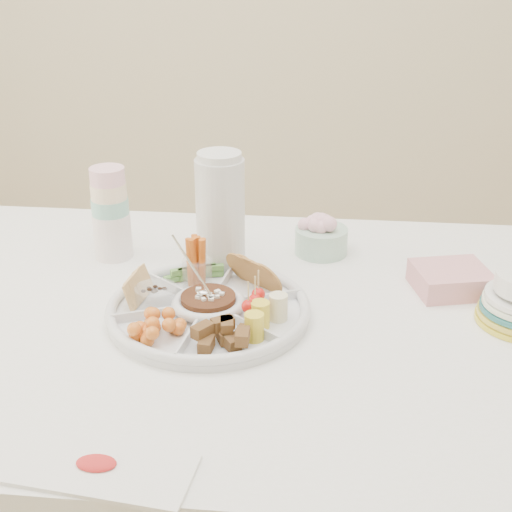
# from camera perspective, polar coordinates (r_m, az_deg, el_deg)

# --- Properties ---
(dining_table) EXTENTS (1.52, 1.02, 0.76)m
(dining_table) POSITION_cam_1_polar(r_m,az_deg,el_deg) (1.60, -2.96, -16.40)
(dining_table) COLOR white
(dining_table) RESTS_ON floor
(party_tray) EXTENTS (0.49, 0.49, 0.04)m
(party_tray) POSITION_cam_1_polar(r_m,az_deg,el_deg) (1.35, -3.82, -4.06)
(party_tray) COLOR silver
(party_tray) RESTS_ON dining_table
(bean_dip) EXTENTS (0.13, 0.13, 0.04)m
(bean_dip) POSITION_cam_1_polar(r_m,az_deg,el_deg) (1.35, -3.83, -3.78)
(bean_dip) COLOR #3F220F
(bean_dip) RESTS_ON party_tray
(tortillas) EXTENTS (0.12, 0.12, 0.06)m
(tortillas) POSITION_cam_1_polar(r_m,az_deg,el_deg) (1.42, 0.01, -1.49)
(tortillas) COLOR #AA5927
(tortillas) RESTS_ON party_tray
(carrot_cucumber) EXTENTS (0.15, 0.15, 0.11)m
(carrot_cucumber) POSITION_cam_1_polar(r_m,az_deg,el_deg) (1.45, -4.99, -0.22)
(carrot_cucumber) COLOR #CF5E18
(carrot_cucumber) RESTS_ON party_tray
(pita_raisins) EXTENTS (0.15, 0.15, 0.06)m
(pita_raisins) POSITION_cam_1_polar(r_m,az_deg,el_deg) (1.38, -8.99, -2.61)
(pita_raisins) COLOR tan
(pita_raisins) RESTS_ON party_tray
(cherries) EXTENTS (0.14, 0.14, 0.04)m
(cherries) POSITION_cam_1_polar(r_m,az_deg,el_deg) (1.27, -8.17, -5.52)
(cherries) COLOR orange
(cherries) RESTS_ON party_tray
(granola_chunks) EXTENTS (0.13, 0.13, 0.04)m
(granola_chunks) POSITION_cam_1_polar(r_m,az_deg,el_deg) (1.24, -2.53, -6.31)
(granola_chunks) COLOR #552F1C
(granola_chunks) RESTS_ON party_tray
(banana_tomato) EXTENTS (0.15, 0.15, 0.09)m
(banana_tomato) POSITION_cam_1_polar(r_m,az_deg,el_deg) (1.31, 1.59, -3.33)
(banana_tomato) COLOR #F2ED7F
(banana_tomato) RESTS_ON party_tray
(cup_stack) EXTENTS (0.11, 0.11, 0.23)m
(cup_stack) POSITION_cam_1_polar(r_m,az_deg,el_deg) (1.59, -11.59, 3.79)
(cup_stack) COLOR silver
(cup_stack) RESTS_ON dining_table
(thermos) EXTENTS (0.11, 0.11, 0.27)m
(thermos) POSITION_cam_1_polar(r_m,az_deg,el_deg) (1.49, -2.86, 3.54)
(thermos) COLOR silver
(thermos) RESTS_ON dining_table
(flower_bowl) EXTENTS (0.14, 0.14, 0.09)m
(flower_bowl) POSITION_cam_1_polar(r_m,az_deg,el_deg) (1.61, 5.26, 1.71)
(flower_bowl) COLOR #92B09F
(flower_bowl) RESTS_ON dining_table
(napkin_stack) EXTENTS (0.17, 0.16, 0.05)m
(napkin_stack) POSITION_cam_1_polar(r_m,az_deg,el_deg) (1.50, 15.31, -1.82)
(napkin_stack) COLOR pink
(napkin_stack) RESTS_ON dining_table
(placemat) EXTENTS (0.34, 0.15, 0.01)m
(placemat) POSITION_cam_1_polar(r_m,az_deg,el_deg) (1.05, -14.25, -15.90)
(placemat) COLOR white
(placemat) RESTS_ON dining_table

